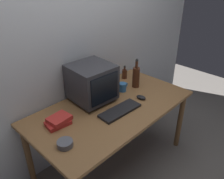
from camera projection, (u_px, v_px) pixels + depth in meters
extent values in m
plane|color=slate|center=(112.00, 162.00, 2.55)|extent=(6.00, 6.00, 0.00)
cube|color=silver|center=(76.00, 43.00, 2.24)|extent=(4.00, 0.08, 2.50)
cube|color=olive|center=(112.00, 107.00, 2.20)|extent=(1.59, 0.85, 0.03)
cylinder|color=brown|center=(180.00, 121.00, 2.62)|extent=(0.06, 0.06, 0.70)
cylinder|color=brown|center=(29.00, 157.00, 2.13)|extent=(0.06, 0.06, 0.70)
cylinder|color=brown|center=(131.00, 98.00, 3.06)|extent=(0.06, 0.06, 0.70)
cube|color=#333338|center=(92.00, 98.00, 2.29)|extent=(0.29, 0.26, 0.03)
cube|color=#333338|center=(91.00, 82.00, 2.20)|extent=(0.40, 0.40, 0.34)
cube|color=black|center=(105.00, 89.00, 2.07)|extent=(0.31, 0.03, 0.27)
cube|color=black|center=(120.00, 110.00, 2.11)|extent=(0.43, 0.17, 0.02)
ellipsoid|color=black|center=(141.00, 97.00, 2.30)|extent=(0.07, 0.11, 0.04)
cylinder|color=#472314|center=(136.00, 77.00, 2.48)|extent=(0.08, 0.08, 0.22)
cylinder|color=#472314|center=(137.00, 65.00, 2.41)|extent=(0.03, 0.03, 0.08)
sphere|color=#262626|center=(137.00, 60.00, 2.39)|extent=(0.03, 0.03, 0.03)
cylinder|color=#472314|center=(124.00, 74.00, 2.70)|extent=(0.06, 0.06, 0.11)
cylinder|color=#472314|center=(125.00, 69.00, 2.66)|extent=(0.02, 0.02, 0.04)
sphere|color=#262626|center=(125.00, 67.00, 2.65)|extent=(0.02, 0.02, 0.02)
cube|color=red|center=(58.00, 123.00, 1.93)|extent=(0.21, 0.16, 0.03)
cube|color=red|center=(59.00, 119.00, 1.92)|extent=(0.19, 0.16, 0.04)
cylinder|color=#3370B2|center=(123.00, 87.00, 2.43)|extent=(0.08, 0.08, 0.09)
torus|color=#3370B2|center=(126.00, 85.00, 2.46)|extent=(0.06, 0.01, 0.06)
cylinder|color=#595B66|center=(65.00, 144.00, 1.70)|extent=(0.12, 0.12, 0.04)
cylinder|color=#A51E19|center=(111.00, 79.00, 2.54)|extent=(0.09, 0.09, 0.15)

